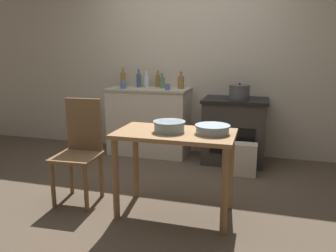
{
  "coord_description": "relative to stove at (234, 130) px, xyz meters",
  "views": [
    {
      "loc": [
        0.99,
        -2.99,
        1.41
      ],
      "look_at": [
        0.0,
        0.46,
        0.61
      ],
      "focal_mm": 35.0,
      "sensor_mm": 36.0,
      "label": 1
    }
  ],
  "objects": [
    {
      "name": "mixing_bowl_large",
      "position": [
        -0.42,
        -1.63,
        0.38
      ],
      "size": [
        0.28,
        0.28,
        0.09
      ],
      "color": "#93A8B2",
      "rests_on": "work_table"
    },
    {
      "name": "stove",
      "position": [
        0.0,
        0.0,
        0.0
      ],
      "size": [
        0.82,
        0.63,
        0.84
      ],
      "color": "#38332D",
      "rests_on": "ground_plane"
    },
    {
      "name": "wall_back",
      "position": [
        -0.68,
        0.33,
        0.85
      ],
      "size": [
        8.0,
        0.07,
        2.55
      ],
      "color": "beige",
      "rests_on": "ground_plane"
    },
    {
      "name": "ground_plane",
      "position": [
        -0.68,
        -1.25,
        -0.42
      ],
      "size": [
        14.0,
        14.0,
        0.0
      ],
      "primitive_type": "plane",
      "color": "brown"
    },
    {
      "name": "bottle_left",
      "position": [
        -1.12,
        0.23,
        0.6
      ],
      "size": [
        0.07,
        0.07,
        0.23
      ],
      "color": "olive",
      "rests_on": "counter_cabinet"
    },
    {
      "name": "bottle_center_left",
      "position": [
        -0.75,
        0.08,
        0.6
      ],
      "size": [
        0.08,
        0.08,
        0.23
      ],
      "color": "olive",
      "rests_on": "counter_cabinet"
    },
    {
      "name": "stock_pot",
      "position": [
        0.04,
        -0.05,
        0.51
      ],
      "size": [
        0.27,
        0.27,
        0.2
      ],
      "color": "#4C4C51",
      "rests_on": "stove"
    },
    {
      "name": "work_table",
      "position": [
        -0.38,
        -1.62,
        0.2
      ],
      "size": [
        1.02,
        0.56,
        0.75
      ],
      "color": "#997047",
      "rests_on": "ground_plane"
    },
    {
      "name": "bottle_center",
      "position": [
        -1.27,
        0.16,
        0.6
      ],
      "size": [
        0.08,
        0.08,
        0.23
      ],
      "color": "silver",
      "rests_on": "counter_cabinet"
    },
    {
      "name": "cup_mid_right",
      "position": [
        -1.51,
        -0.12,
        0.56
      ],
      "size": [
        0.08,
        0.08,
        0.1
      ],
      "primitive_type": "cylinder",
      "color": "#4C6B99",
      "rests_on": "counter_cabinet"
    },
    {
      "name": "bottle_mid_left",
      "position": [
        -1.37,
        0.13,
        0.61
      ],
      "size": [
        0.07,
        0.07,
        0.25
      ],
      "color": "#3D5675",
      "rests_on": "counter_cabinet"
    },
    {
      "name": "counter_cabinet",
      "position": [
        -1.19,
        0.04,
        0.05
      ],
      "size": [
        1.13,
        0.55,
        0.93
      ],
      "color": "beige",
      "rests_on": "ground_plane"
    },
    {
      "name": "flour_sack",
      "position": [
        0.17,
        -0.48,
        -0.23
      ],
      "size": [
        0.27,
        0.19,
        0.38
      ],
      "primitive_type": "cube",
      "color": "beige",
      "rests_on": "ground_plane"
    },
    {
      "name": "chair",
      "position": [
        -1.33,
        -1.58,
        0.1
      ],
      "size": [
        0.42,
        0.42,
        0.98
      ],
      "rotation": [
        0.0,
        0.0,
        0.06
      ],
      "color": "brown",
      "rests_on": "ground_plane"
    },
    {
      "name": "bottle_center_right",
      "position": [
        -1.63,
        0.17,
        0.62
      ],
      "size": [
        0.07,
        0.07,
        0.27
      ],
      "color": "olive",
      "rests_on": "counter_cabinet"
    },
    {
      "name": "mixing_bowl_small",
      "position": [
        -0.06,
        -1.59,
        0.37
      ],
      "size": [
        0.29,
        0.29,
        0.07
      ],
      "color": "#93A8B2",
      "rests_on": "work_table"
    },
    {
      "name": "bottle_far_left",
      "position": [
        -1.01,
        0.09,
        0.59
      ],
      "size": [
        0.07,
        0.07,
        0.21
      ],
      "color": "#517F5B",
      "rests_on": "counter_cabinet"
    },
    {
      "name": "cup_right",
      "position": [
        -0.88,
        -0.11,
        0.55
      ],
      "size": [
        0.07,
        0.07,
        0.08
      ],
      "primitive_type": "cylinder",
      "color": "#4C6B99",
      "rests_on": "counter_cabinet"
    }
  ]
}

